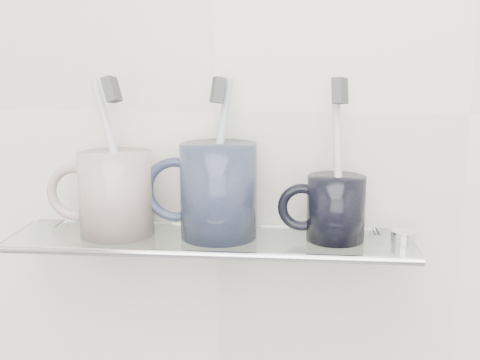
# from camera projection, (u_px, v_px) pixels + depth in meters

# --- Properties ---
(wall_back) EXTENTS (2.50, 0.00, 2.50)m
(wall_back) POSITION_uv_depth(u_px,v_px,m) (215.00, 112.00, 0.78)
(wall_back) COLOR silver
(wall_back) RESTS_ON ground
(shelf_glass) EXTENTS (0.50, 0.12, 0.01)m
(shelf_glass) POSITION_uv_depth(u_px,v_px,m) (210.00, 240.00, 0.75)
(shelf_glass) COLOR silver
(shelf_glass) RESTS_ON wall_back
(shelf_rail) EXTENTS (0.50, 0.01, 0.01)m
(shelf_rail) POSITION_uv_depth(u_px,v_px,m) (203.00, 255.00, 0.69)
(shelf_rail) COLOR silver
(shelf_rail) RESTS_ON shelf_glass
(bracket_left) EXTENTS (0.02, 0.03, 0.02)m
(bracket_left) POSITION_uv_depth(u_px,v_px,m) (61.00, 233.00, 0.81)
(bracket_left) COLOR silver
(bracket_left) RESTS_ON wall_back
(bracket_right) EXTENTS (0.02, 0.03, 0.02)m
(bracket_right) POSITION_uv_depth(u_px,v_px,m) (376.00, 242.00, 0.78)
(bracket_right) COLOR silver
(bracket_right) RESTS_ON wall_back
(mug_left) EXTENTS (0.12, 0.12, 0.10)m
(mug_left) POSITION_uv_depth(u_px,v_px,m) (116.00, 194.00, 0.75)
(mug_left) COLOR silver
(mug_left) RESTS_ON shelf_glass
(mug_left_handle) EXTENTS (0.07, 0.01, 0.07)m
(mug_left_handle) POSITION_uv_depth(u_px,v_px,m) (76.00, 193.00, 0.76)
(mug_left_handle) COLOR silver
(mug_left_handle) RESTS_ON mug_left
(toothbrush_left) EXTENTS (0.07, 0.05, 0.18)m
(toothbrush_left) POSITION_uv_depth(u_px,v_px,m) (115.00, 155.00, 0.74)
(toothbrush_left) COLOR silver
(toothbrush_left) RESTS_ON mug_left
(bristles_left) EXTENTS (0.02, 0.03, 0.04)m
(bristles_left) POSITION_uv_depth(u_px,v_px,m) (112.00, 89.00, 0.72)
(bristles_left) COLOR #3F4244
(bristles_left) RESTS_ON toothbrush_left
(mug_center) EXTENTS (0.11, 0.11, 0.12)m
(mug_center) POSITION_uv_depth(u_px,v_px,m) (219.00, 191.00, 0.74)
(mug_center) COLOR #1B2235
(mug_center) RESTS_ON shelf_glass
(mug_center_handle) EXTENTS (0.08, 0.01, 0.08)m
(mug_center_handle) POSITION_uv_depth(u_px,v_px,m) (176.00, 190.00, 0.74)
(mug_center_handle) COLOR #1B2235
(mug_center_handle) RESTS_ON mug_center
(toothbrush_center) EXTENTS (0.04, 0.04, 0.19)m
(toothbrush_center) POSITION_uv_depth(u_px,v_px,m) (218.00, 157.00, 0.73)
(toothbrush_center) COLOR #A7C2CB
(toothbrush_center) RESTS_ON mug_center
(bristles_center) EXTENTS (0.02, 0.03, 0.03)m
(bristles_center) POSITION_uv_depth(u_px,v_px,m) (218.00, 90.00, 0.71)
(bristles_center) COLOR #3F4244
(bristles_center) RESTS_ON toothbrush_center
(mug_right) EXTENTS (0.09, 0.09, 0.08)m
(mug_right) POSITION_uv_depth(u_px,v_px,m) (336.00, 208.00, 0.73)
(mug_right) COLOR black
(mug_right) RESTS_ON shelf_glass
(mug_right_handle) EXTENTS (0.06, 0.01, 0.06)m
(mug_right_handle) POSITION_uv_depth(u_px,v_px,m) (302.00, 207.00, 0.73)
(mug_right_handle) COLOR black
(mug_right_handle) RESTS_ON mug_right
(toothbrush_right) EXTENTS (0.02, 0.04, 0.19)m
(toothbrush_right) POSITION_uv_depth(u_px,v_px,m) (338.00, 158.00, 0.72)
(toothbrush_right) COLOR beige
(toothbrush_right) RESTS_ON mug_right
(bristles_right) EXTENTS (0.02, 0.03, 0.03)m
(bristles_right) POSITION_uv_depth(u_px,v_px,m) (340.00, 91.00, 0.70)
(bristles_right) COLOR #3F4244
(bristles_right) RESTS_ON toothbrush_right
(chrome_cap) EXTENTS (0.03, 0.03, 0.01)m
(chrome_cap) POSITION_uv_depth(u_px,v_px,m) (404.00, 236.00, 0.73)
(chrome_cap) COLOR silver
(chrome_cap) RESTS_ON shelf_glass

